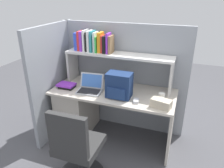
% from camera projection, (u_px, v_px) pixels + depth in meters
% --- Properties ---
extents(ground_plane, '(8.00, 8.00, 0.00)m').
position_uv_depth(ground_plane, '(113.00, 137.00, 3.10)').
color(ground_plane, '#4C4C51').
extents(desk, '(1.60, 0.70, 0.73)m').
position_uv_depth(desk, '(88.00, 108.00, 3.06)').
color(desk, beige).
rests_on(desk, ground_plane).
extents(cubicle_partition_rear, '(1.84, 0.05, 1.55)m').
position_uv_depth(cubicle_partition_rear, '(122.00, 78.00, 3.11)').
color(cubicle_partition_rear, gray).
rests_on(cubicle_partition_rear, ground_plane).
extents(cubicle_partition_left, '(0.05, 1.06, 1.55)m').
position_uv_depth(cubicle_partition_left, '(55.00, 81.00, 3.01)').
color(cubicle_partition_left, gray).
rests_on(cubicle_partition_left, ground_plane).
extents(overhead_hutch, '(1.44, 0.28, 0.45)m').
position_uv_depth(overhead_hutch, '(118.00, 61.00, 2.84)').
color(overhead_hutch, beige).
rests_on(overhead_hutch, desk).
extents(reference_books_on_shelf, '(0.53, 0.18, 0.28)m').
position_uv_depth(reference_books_on_shelf, '(93.00, 42.00, 2.86)').
color(reference_books_on_shelf, blue).
rests_on(reference_books_on_shelf, overhead_hutch).
extents(laptop, '(0.33, 0.29, 0.22)m').
position_uv_depth(laptop, '(90.00, 87.00, 2.78)').
color(laptop, '#B7BABF').
rests_on(laptop, desk).
extents(backpack, '(0.30, 0.22, 0.31)m').
position_uv_depth(backpack, '(119.00, 85.00, 2.60)').
color(backpack, navy).
rests_on(backpack, desk).
extents(computer_mouse, '(0.08, 0.11, 0.03)m').
position_uv_depth(computer_mouse, '(136.00, 101.00, 2.52)').
color(computer_mouse, silver).
rests_on(computer_mouse, desk).
extents(paper_cup, '(0.08, 0.08, 0.09)m').
position_uv_depth(paper_cup, '(161.00, 96.00, 2.56)').
color(paper_cup, white).
rests_on(paper_cup, desk).
extents(tissue_box, '(0.24, 0.17, 0.10)m').
position_uv_depth(tissue_box, '(161.00, 103.00, 2.39)').
color(tissue_box, '#BFB299').
rests_on(tissue_box, desk).
extents(desk_book_stack, '(0.23, 0.17, 0.05)m').
position_uv_depth(desk_book_stack, '(67.00, 86.00, 2.89)').
color(desk_book_stack, black).
rests_on(desk_book_stack, desk).
extents(office_chair, '(0.52, 0.52, 0.93)m').
position_uv_depth(office_chair, '(77.00, 152.00, 2.22)').
color(office_chair, black).
rests_on(office_chair, ground_plane).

